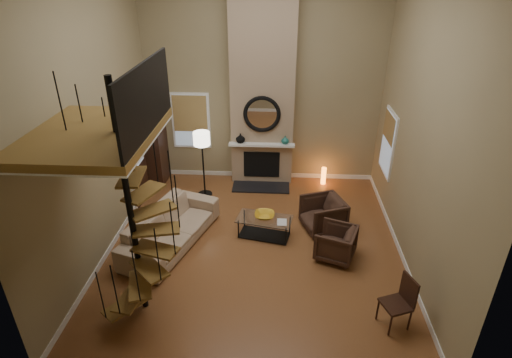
# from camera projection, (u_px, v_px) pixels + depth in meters

# --- Properties ---
(ground) EXTENTS (6.00, 6.50, 0.01)m
(ground) POSITION_uv_depth(u_px,v_px,m) (255.00, 247.00, 8.73)
(ground) COLOR #9A5F31
(ground) RESTS_ON ground
(back_wall) EXTENTS (6.00, 0.02, 5.50)m
(back_wall) POSITION_uv_depth(u_px,v_px,m) (263.00, 78.00, 10.33)
(back_wall) COLOR #93845F
(back_wall) RESTS_ON ground
(front_wall) EXTENTS (6.00, 0.02, 5.50)m
(front_wall) POSITION_uv_depth(u_px,v_px,m) (236.00, 224.00, 4.58)
(front_wall) COLOR #93845F
(front_wall) RESTS_ON ground
(left_wall) EXTENTS (0.02, 6.50, 5.50)m
(left_wall) POSITION_uv_depth(u_px,v_px,m) (92.00, 120.00, 7.62)
(left_wall) COLOR #93845F
(left_wall) RESTS_ON ground
(right_wall) EXTENTS (0.02, 6.50, 5.50)m
(right_wall) POSITION_uv_depth(u_px,v_px,m) (424.00, 127.00, 7.29)
(right_wall) COLOR #93845F
(right_wall) RESTS_ON ground
(baseboard_back) EXTENTS (6.00, 0.02, 0.12)m
(baseboard_back) POSITION_uv_depth(u_px,v_px,m) (262.00, 174.00, 11.57)
(baseboard_back) COLOR white
(baseboard_back) RESTS_ON ground
(baseboard_left) EXTENTS (0.02, 6.50, 0.12)m
(baseboard_left) POSITION_uv_depth(u_px,v_px,m) (116.00, 239.00, 8.86)
(baseboard_left) COLOR white
(baseboard_left) RESTS_ON ground
(baseboard_right) EXTENTS (0.02, 6.50, 0.12)m
(baseboard_right) POSITION_uv_depth(u_px,v_px,m) (399.00, 249.00, 8.54)
(baseboard_right) COLOR white
(baseboard_right) RESTS_ON ground
(chimney_breast) EXTENTS (1.60, 0.38, 5.50)m
(chimney_breast) POSITION_uv_depth(u_px,v_px,m) (263.00, 80.00, 10.16)
(chimney_breast) COLOR #9D8266
(chimney_breast) RESTS_ON ground
(hearth) EXTENTS (1.50, 0.60, 0.04)m
(hearth) POSITION_uv_depth(u_px,v_px,m) (261.00, 187.00, 10.99)
(hearth) COLOR black
(hearth) RESTS_ON ground
(firebox) EXTENTS (0.95, 0.02, 0.72)m
(firebox) POSITION_uv_depth(u_px,v_px,m) (262.00, 164.00, 11.00)
(firebox) COLOR black
(firebox) RESTS_ON chimney_breast
(mantel) EXTENTS (1.70, 0.18, 0.06)m
(mantel) POSITION_uv_depth(u_px,v_px,m) (262.00, 145.00, 10.65)
(mantel) COLOR white
(mantel) RESTS_ON chimney_breast
(mirror_frame) EXTENTS (0.94, 0.10, 0.94)m
(mirror_frame) POSITION_uv_depth(u_px,v_px,m) (262.00, 114.00, 10.34)
(mirror_frame) COLOR black
(mirror_frame) RESTS_ON chimney_breast
(mirror_disc) EXTENTS (0.80, 0.01, 0.80)m
(mirror_disc) POSITION_uv_depth(u_px,v_px,m) (262.00, 114.00, 10.34)
(mirror_disc) COLOR white
(mirror_disc) RESTS_ON chimney_breast
(vase_left) EXTENTS (0.24, 0.24, 0.25)m
(vase_left) POSITION_uv_depth(u_px,v_px,m) (240.00, 138.00, 10.65)
(vase_left) COLOR black
(vase_left) RESTS_ON mantel
(vase_right) EXTENTS (0.20, 0.20, 0.21)m
(vase_right) POSITION_uv_depth(u_px,v_px,m) (285.00, 140.00, 10.59)
(vase_right) COLOR #1C635A
(vase_right) RESTS_ON mantel
(window_back) EXTENTS (1.02, 0.06, 1.52)m
(window_back) POSITION_uv_depth(u_px,v_px,m) (191.00, 120.00, 10.93)
(window_back) COLOR white
(window_back) RESTS_ON back_wall
(window_right) EXTENTS (0.06, 1.02, 1.52)m
(window_right) POSITION_uv_depth(u_px,v_px,m) (388.00, 142.00, 9.58)
(window_right) COLOR white
(window_right) RESTS_ON right_wall
(entry_door) EXTENTS (0.10, 1.05, 2.16)m
(entry_door) POSITION_uv_depth(u_px,v_px,m) (138.00, 162.00, 9.99)
(entry_door) COLOR white
(entry_door) RESTS_ON ground
(loft) EXTENTS (1.70, 2.20, 1.09)m
(loft) POSITION_uv_depth(u_px,v_px,m) (100.00, 131.00, 5.75)
(loft) COLOR olive
(loft) RESTS_ON left_wall
(spiral_stair) EXTENTS (1.47, 1.47, 4.06)m
(spiral_stair) POSITION_uv_depth(u_px,v_px,m) (133.00, 219.00, 6.42)
(spiral_stair) COLOR black
(spiral_stair) RESTS_ON ground
(hutch) EXTENTS (0.39, 0.83, 1.85)m
(hutch) POSITION_uv_depth(u_px,v_px,m) (157.00, 149.00, 10.93)
(hutch) COLOR black
(hutch) RESTS_ON ground
(sofa) EXTENTS (1.74, 2.74, 0.75)m
(sofa) POSITION_uv_depth(u_px,v_px,m) (171.00, 227.00, 8.68)
(sofa) COLOR tan
(sofa) RESTS_ON ground
(armchair_near) EXTENTS (1.09, 1.08, 0.78)m
(armchair_near) POSITION_uv_depth(u_px,v_px,m) (326.00, 214.00, 9.20)
(armchair_near) COLOR #3D261C
(armchair_near) RESTS_ON ground
(armchair_far) EXTENTS (0.95, 0.94, 0.68)m
(armchair_far) POSITION_uv_depth(u_px,v_px,m) (339.00, 244.00, 8.23)
(armchair_far) COLOR #3D261C
(armchair_far) RESTS_ON ground
(coffee_table) EXTENTS (1.26, 0.81, 0.44)m
(coffee_table) POSITION_uv_depth(u_px,v_px,m) (264.00, 225.00, 8.94)
(coffee_table) COLOR silver
(coffee_table) RESTS_ON ground
(bowl) EXTENTS (0.43, 0.43, 0.11)m
(bowl) POSITION_uv_depth(u_px,v_px,m) (265.00, 215.00, 8.89)
(bowl) COLOR gold
(bowl) RESTS_ON coffee_table
(book) EXTENTS (0.20, 0.27, 0.03)m
(book) POSITION_uv_depth(u_px,v_px,m) (281.00, 222.00, 8.71)
(book) COLOR gray
(book) RESTS_ON coffee_table
(floor_lamp) EXTENTS (0.41, 0.41, 1.71)m
(floor_lamp) POSITION_uv_depth(u_px,v_px,m) (202.00, 144.00, 10.03)
(floor_lamp) COLOR black
(floor_lamp) RESTS_ON ground
(accent_lamp) EXTENTS (0.13, 0.13, 0.46)m
(accent_lamp) POSITION_uv_depth(u_px,v_px,m) (324.00, 176.00, 11.08)
(accent_lamp) COLOR orange
(accent_lamp) RESTS_ON ground
(side_chair) EXTENTS (0.55, 0.53, 0.93)m
(side_chair) POSITION_uv_depth(u_px,v_px,m) (401.00, 300.00, 6.63)
(side_chair) COLOR black
(side_chair) RESTS_ON ground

